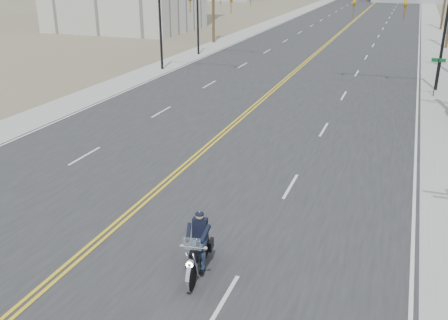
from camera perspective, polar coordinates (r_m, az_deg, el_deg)
road at (r=77.46m, az=14.01°, el=14.66°), size 20.00×200.00×0.01m
sidewalk_left at (r=79.60m, az=5.49°, el=15.35°), size 3.00×200.00×0.01m
sidewalk_right at (r=76.99m, az=22.74°, el=13.62°), size 3.00×200.00×0.01m
traffic_mast_left at (r=42.57m, az=-4.84°, el=16.64°), size 7.10×0.26×7.00m
traffic_mast_right at (r=38.64m, az=21.02°, el=14.84°), size 7.10×0.26×7.00m
traffic_mast_far at (r=50.04m, az=-1.18°, el=17.37°), size 6.10×0.26×7.00m
street_sign at (r=37.14m, az=23.17°, el=9.39°), size 0.90×0.06×2.62m
motorcyclist at (r=14.76m, az=-3.04°, el=-9.69°), size 1.41×2.52×1.86m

